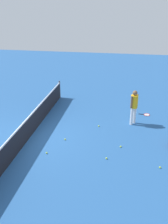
% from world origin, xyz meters
% --- Properties ---
extents(ground_plane, '(40.00, 40.00, 0.00)m').
position_xyz_m(ground_plane, '(0.00, 0.00, 0.00)').
color(ground_plane, '#265693').
extents(court_net, '(10.09, 0.09, 1.07)m').
position_xyz_m(court_net, '(0.00, 0.00, 0.50)').
color(court_net, '#4C4C51').
rests_on(court_net, ground_plane).
extents(player_near_side, '(0.48, 0.48, 1.70)m').
position_xyz_m(player_near_side, '(2.08, -4.43, 1.01)').
color(player_near_side, white).
rests_on(player_near_side, ground_plane).
extents(tennis_racket_near_player, '(0.33, 0.59, 0.03)m').
position_xyz_m(tennis_racket_near_player, '(3.26, -5.14, 0.01)').
color(tennis_racket_near_player, red).
rests_on(tennis_racket_near_player, ground_plane).
extents(tennis_ball_near_player, '(0.07, 0.07, 0.07)m').
position_xyz_m(tennis_ball_near_player, '(-0.22, -3.96, 0.03)').
color(tennis_ball_near_player, '#C6E033').
rests_on(tennis_ball_near_player, ground_plane).
extents(tennis_ball_by_net, '(0.07, 0.07, 0.07)m').
position_xyz_m(tennis_ball_by_net, '(-0.04, -1.58, 0.03)').
color(tennis_ball_by_net, '#C6E033').
rests_on(tennis_ball_by_net, ground_plane).
extents(tennis_ball_midcourt, '(0.07, 0.07, 0.07)m').
position_xyz_m(tennis_ball_midcourt, '(1.47, -2.85, 0.03)').
color(tennis_ball_midcourt, '#C6E033').
rests_on(tennis_ball_midcourt, ground_plane).
extents(tennis_ball_baseline, '(0.07, 0.07, 0.07)m').
position_xyz_m(tennis_ball_baseline, '(-1.40, -5.42, 0.03)').
color(tennis_ball_baseline, '#C6E033').
rests_on(tennis_ball_baseline, ground_plane).
extents(tennis_ball_stray_left, '(0.07, 0.07, 0.07)m').
position_xyz_m(tennis_ball_stray_left, '(-1.16, -3.47, 0.03)').
color(tennis_ball_stray_left, '#C6E033').
rests_on(tennis_ball_stray_left, ground_plane).
extents(tennis_ball_stray_right, '(0.07, 0.07, 0.07)m').
position_xyz_m(tennis_ball_stray_right, '(-1.20, -1.13, 0.03)').
color(tennis_ball_stray_right, '#C6E033').
rests_on(tennis_ball_stray_right, ground_plane).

